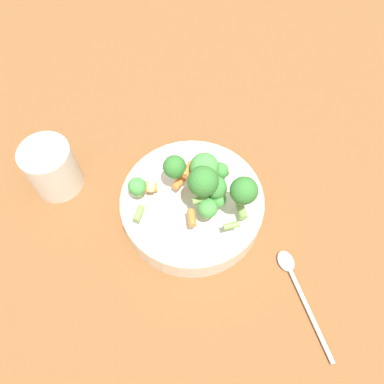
% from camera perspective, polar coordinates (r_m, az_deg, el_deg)
% --- Properties ---
extents(ground_plane, '(3.00, 3.00, 0.00)m').
position_cam_1_polar(ground_plane, '(0.66, 0.00, -2.93)').
color(ground_plane, brown).
extents(bowl, '(0.24, 0.24, 0.05)m').
position_cam_1_polar(bowl, '(0.64, 0.00, -1.81)').
color(bowl, silver).
rests_on(bowl, ground_plane).
extents(pasta_salad, '(0.14, 0.20, 0.10)m').
position_cam_1_polar(pasta_salad, '(0.57, 1.92, 1.42)').
color(pasta_salad, '#8CB766').
rests_on(pasta_salad, bowl).
extents(cup, '(0.09, 0.09, 0.10)m').
position_cam_1_polar(cup, '(0.69, -20.61, 3.52)').
color(cup, silver).
rests_on(cup, ground_plane).
extents(spoon, '(0.18, 0.03, 0.01)m').
position_cam_1_polar(spoon, '(0.63, 15.56, -13.20)').
color(spoon, silver).
rests_on(spoon, ground_plane).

